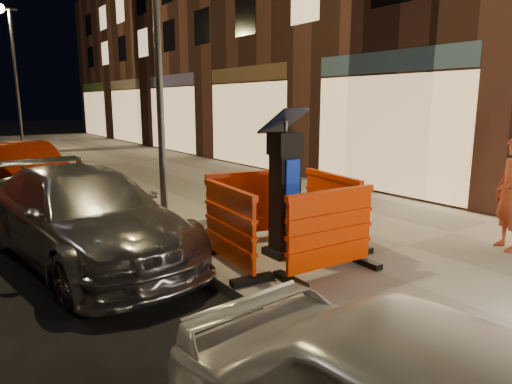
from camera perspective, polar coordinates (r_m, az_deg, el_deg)
ground_plane at (r=5.67m, az=-0.81°, el=-13.54°), size 120.00×120.00×0.00m
sidewalk at (r=7.63m, az=18.26°, el=-6.91°), size 6.00×60.00×0.15m
kerb at (r=5.64m, az=-0.81°, el=-12.85°), size 0.30×60.00×0.15m
parking_kiosk at (r=6.59m, az=3.62°, el=0.55°), size 0.71×0.71×2.02m
barrier_front at (r=6.00m, az=9.28°, el=-5.02°), size 1.47×0.66×1.12m
barrier_back at (r=7.43m, az=-1.01°, el=-1.72°), size 1.53×0.85×1.12m
barrier_kerbside at (r=6.15m, az=-3.36°, el=-4.48°), size 0.73×1.49×1.12m
barrier_bldgside at (r=7.30m, az=9.41°, el=-2.10°), size 0.82×1.52×1.12m
car_silver at (r=7.55m, az=-20.21°, el=-7.84°), size 2.52×4.98×1.39m
car_red at (r=13.09m, az=-26.84°, el=-0.46°), size 2.02×4.30×1.36m
man at (r=7.86m, az=29.36°, el=-0.19°), size 0.68×0.76×1.73m
street_lamp_mid at (r=7.95m, az=-12.14°, el=16.57°), size 0.12×0.12×6.00m
street_lamp_far at (r=22.49m, az=-27.74°, el=11.94°), size 0.12×0.12×6.00m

